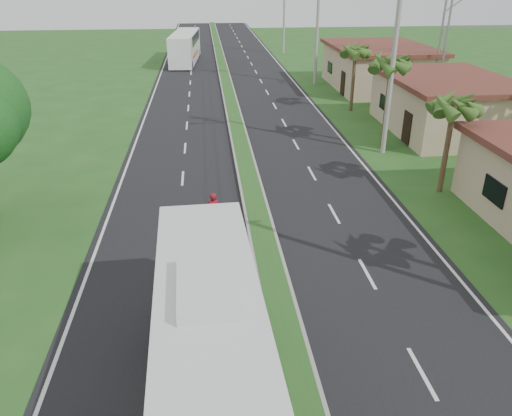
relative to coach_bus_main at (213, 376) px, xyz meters
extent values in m
plane|color=#22521E|center=(2.22, 1.64, -2.08)|extent=(180.00, 180.00, 0.00)
cube|color=black|center=(2.22, 21.64, -2.07)|extent=(14.00, 160.00, 0.02)
cube|color=gray|center=(2.22, 21.64, -1.98)|extent=(1.20, 160.00, 0.17)
cube|color=#22521E|center=(2.22, 21.64, -1.89)|extent=(0.95, 160.00, 0.02)
cube|color=silver|center=(-4.48, 21.64, -2.08)|extent=(0.12, 160.00, 0.01)
cube|color=silver|center=(8.92, 21.64, -2.08)|extent=(0.12, 160.00, 0.01)
cube|color=tan|center=(16.22, 23.64, -0.40)|extent=(7.00, 10.00, 3.35)
cube|color=#59291F|center=(16.22, 23.64, 1.43)|extent=(7.60, 10.60, 0.32)
cube|color=tan|center=(16.22, 37.64, -0.33)|extent=(8.00, 11.00, 3.50)
cube|color=#59291F|center=(16.22, 37.64, 1.58)|extent=(8.60, 11.60, 0.32)
cylinder|color=#473321|center=(11.62, 13.64, 0.22)|extent=(0.26, 0.26, 4.60)
cylinder|color=#473321|center=(11.02, 20.64, 0.62)|extent=(0.26, 0.26, 5.40)
cylinder|color=#473321|center=(11.52, 29.64, 0.32)|extent=(0.26, 0.26, 4.80)
cylinder|color=gray|center=(10.72, 19.64, 3.92)|extent=(0.28, 0.28, 12.00)
cylinder|color=gray|center=(10.72, 39.64, 3.42)|extent=(0.28, 0.28, 11.00)
cylinder|color=gray|center=(10.72, 59.64, 3.17)|extent=(0.28, 0.28, 10.50)
cylinder|color=gray|center=(19.22, 31.14, 3.92)|extent=(0.18, 0.18, 12.00)
cylinder|color=gray|center=(19.22, 32.14, 3.92)|extent=(0.18, 0.18, 12.00)
cube|color=gray|center=(24.22, 31.64, 3.92)|extent=(10.00, 0.14, 0.14)
cube|color=silver|center=(0.00, -0.05, -0.11)|extent=(2.87, 11.78, 3.07)
cube|color=black|center=(-0.02, 0.53, 0.57)|extent=(2.84, 9.44, 1.23)
cube|color=gold|center=(-0.01, 0.24, -0.97)|extent=(2.59, 3.02, 0.24)
cube|color=silver|center=(-0.04, 1.11, 1.57)|extent=(1.45, 2.39, 0.27)
cylinder|color=black|center=(-1.22, 3.02, -1.57)|extent=(0.35, 1.02, 1.01)
cylinder|color=black|center=(0.99, 3.10, -1.57)|extent=(0.35, 1.02, 1.01)
cube|color=white|center=(-1.98, 53.54, -0.30)|extent=(3.48, 11.87, 3.26)
cube|color=black|center=(-1.94, 54.04, 0.68)|extent=(3.29, 8.83, 1.11)
cube|color=#DF5016|center=(-2.07, 52.52, -0.92)|extent=(3.04, 5.79, 0.36)
cylinder|color=black|center=(-3.49, 48.81, -1.59)|extent=(0.38, 1.00, 0.98)
cylinder|color=black|center=(-1.26, 48.63, -1.59)|extent=(0.38, 1.00, 0.98)
cylinder|color=black|center=(-2.75, 57.94, -1.59)|extent=(0.38, 1.00, 0.98)
cylinder|color=black|center=(-0.52, 57.76, -1.59)|extent=(0.38, 1.00, 0.98)
imported|color=black|center=(0.22, 9.69, -1.50)|extent=(1.99, 0.82, 1.16)
imported|color=maroon|center=(0.22, 9.69, -0.73)|extent=(0.63, 0.46, 1.60)
camera|label=1|loc=(0.09, -8.27, 8.00)|focal=35.00mm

